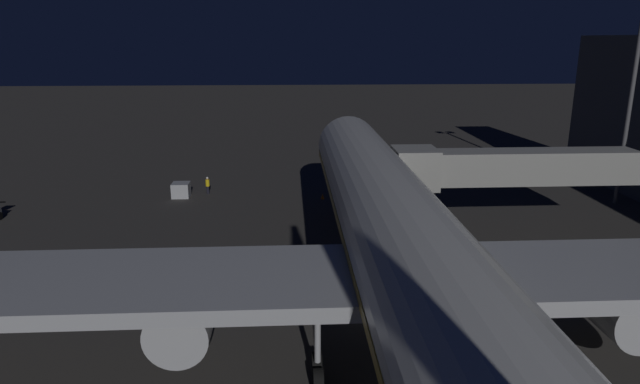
# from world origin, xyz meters

# --- Properties ---
(ground_plane) EXTENTS (320.00, 320.00, 0.00)m
(ground_plane) POSITION_xyz_m (0.00, 0.00, 0.00)
(ground_plane) COLOR #383533
(airliner_at_gate) EXTENTS (53.86, 60.96, 20.23)m
(airliner_at_gate) POSITION_xyz_m (0.00, 7.59, 5.53)
(airliner_at_gate) COLOR silver
(airliner_at_gate) RESTS_ON ground_plane
(jet_bridge) EXTENTS (18.75, 3.40, 7.16)m
(jet_bridge) POSITION_xyz_m (-10.28, -10.52, 5.62)
(jet_bridge) COLOR #9E9E99
(jet_bridge) RESTS_ON ground_plane
(apron_floodlight_mast) EXTENTS (2.90, 0.50, 19.84)m
(apron_floodlight_mast) POSITION_xyz_m (-25.50, -18.94, 11.39)
(apron_floodlight_mast) COLOR #59595E
(apron_floodlight_mast) RESTS_ON ground_plane
(baggage_container_near_belt) EXTENTS (1.67, 1.67, 1.43)m
(baggage_container_near_belt) POSITION_xyz_m (16.09, -23.39, 0.71)
(baggage_container_near_belt) COLOR #B7BABF
(baggage_container_near_belt) RESTS_ON ground_plane
(ground_crew_by_belt_loader) EXTENTS (0.40, 0.40, 1.76)m
(ground_crew_by_belt_loader) POSITION_xyz_m (13.62, -24.41, 0.96)
(ground_crew_by_belt_loader) COLOR black
(ground_crew_by_belt_loader) RESTS_ON ground_plane
(traffic_cone_nose_port) EXTENTS (0.36, 0.36, 0.55)m
(traffic_cone_nose_port) POSITION_xyz_m (-2.20, -21.90, 0.28)
(traffic_cone_nose_port) COLOR orange
(traffic_cone_nose_port) RESTS_ON ground_plane
(traffic_cone_nose_starboard) EXTENTS (0.36, 0.36, 0.55)m
(traffic_cone_nose_starboard) POSITION_xyz_m (2.20, -21.90, 0.28)
(traffic_cone_nose_starboard) COLOR orange
(traffic_cone_nose_starboard) RESTS_ON ground_plane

